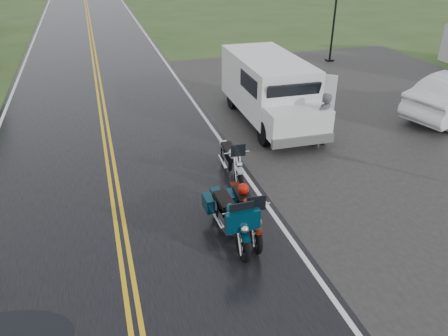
% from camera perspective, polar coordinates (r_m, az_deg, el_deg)
% --- Properties ---
extents(ground, '(120.00, 120.00, 0.00)m').
position_cam_1_polar(ground, '(9.90, -12.59, -12.63)').
color(ground, '#2D471E').
rests_on(ground, ground).
extents(road, '(8.00, 100.00, 0.04)m').
position_cam_1_polar(road, '(18.70, -15.59, 7.27)').
color(road, black).
rests_on(road, ground).
extents(parking_pad, '(14.00, 24.00, 0.03)m').
position_cam_1_polar(parking_pad, '(17.93, 23.04, 5.11)').
color(parking_pad, black).
rests_on(parking_pad, ground).
extents(motorcycle_red, '(1.00, 2.37, 1.37)m').
position_cam_1_polar(motorcycle_red, '(9.65, 4.30, -7.93)').
color(motorcycle_red, '#561709').
rests_on(motorcycle_red, ground).
extents(motorcycle_teal, '(0.95, 2.42, 1.41)m').
position_cam_1_polar(motorcycle_teal, '(9.39, 2.55, -8.88)').
color(motorcycle_teal, '#052838').
rests_on(motorcycle_teal, ground).
extents(motorcycle_silver, '(0.94, 2.29, 1.33)m').
position_cam_1_polar(motorcycle_silver, '(11.93, 1.96, -0.37)').
color(motorcycle_silver, '#A4A8AC').
rests_on(motorcycle_silver, ground).
extents(van_white, '(2.44, 6.24, 2.43)m').
position_cam_1_polar(van_white, '(14.55, 5.48, 7.33)').
color(van_white, white).
rests_on(van_white, ground).
extents(person_at_van, '(0.81, 0.69, 1.87)m').
position_cam_1_polar(person_at_van, '(14.84, 12.79, 5.98)').
color(person_at_van, '#47474C').
rests_on(person_at_van, ground).
extents(lamp_post_far_right, '(0.40, 0.40, 4.68)m').
position_cam_1_polar(lamp_post_far_right, '(25.87, 14.20, 18.41)').
color(lamp_post_far_right, black).
rests_on(lamp_post_far_right, ground).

